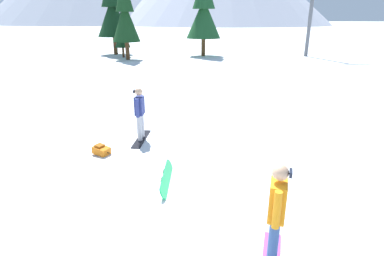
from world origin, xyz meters
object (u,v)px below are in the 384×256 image
at_px(snowboarder_midground, 140,113).
at_px(snowboarder_foreground, 276,215).
at_px(backpack_orange, 101,150).
at_px(pine_tree_twin, 204,11).
at_px(pine_tree_short, 122,32).
at_px(pine_tree_slender, 112,9).
at_px(loose_snowboard_far_spare, 166,177).
at_px(pine_tree_leaning, 125,14).

bearing_deg(snowboarder_midground, snowboarder_foreground, -50.77).
xyz_separation_m(backpack_orange, pine_tree_twin, (-1.11, 24.87, 4.25)).
distance_m(backpack_orange, pine_tree_short, 23.98).
distance_m(pine_tree_slender, pine_tree_twin, 9.47).
bearing_deg(snowboarder_midground, backpack_orange, -117.94).
height_order(pine_tree_slender, pine_tree_twin, pine_tree_slender).
bearing_deg(pine_tree_twin, pine_tree_short, -160.86).
xyz_separation_m(pine_tree_slender, pine_tree_twin, (9.46, 0.39, -0.20)).
height_order(snowboarder_midground, pine_tree_short, pine_tree_short).
xyz_separation_m(snowboarder_foreground, pine_tree_twin, (-5.72, 28.30, 3.44)).
xyz_separation_m(snowboarder_foreground, pine_tree_short, (-13.35, 25.65, 1.46)).
relative_size(loose_snowboard_far_spare, pine_tree_leaning, 0.23).
height_order(pine_tree_leaning, pine_tree_slender, pine_tree_slender).
xyz_separation_m(pine_tree_leaning, pine_tree_twin, (6.46, 4.36, 0.33)).
distance_m(snowboarder_foreground, pine_tree_leaning, 27.04).
distance_m(snowboarder_foreground, pine_tree_twin, 29.08).
relative_size(pine_tree_slender, pine_tree_short, 1.91).
distance_m(snowboarder_midground, loose_snowboard_far_spare, 3.09).
height_order(snowboarder_foreground, loose_snowboard_far_spare, snowboarder_foreground).
height_order(snowboarder_midground, pine_tree_leaning, pine_tree_leaning).
height_order(loose_snowboard_far_spare, backpack_orange, backpack_orange).
height_order(snowboarder_foreground, pine_tree_twin, pine_tree_twin).
height_order(backpack_orange, pine_tree_slender, pine_tree_slender).
bearing_deg(pine_tree_leaning, pine_tree_slender, 127.05).
xyz_separation_m(snowboarder_midground, loose_snowboard_far_spare, (1.56, -2.56, -0.75)).
height_order(loose_snowboard_far_spare, pine_tree_short, pine_tree_short).
distance_m(pine_tree_slender, pine_tree_short, 3.64).
relative_size(snowboarder_midground, pine_tree_short, 0.38).
xyz_separation_m(backpack_orange, pine_tree_slender, (-10.57, 24.48, 4.44)).
height_order(pine_tree_leaning, pine_tree_short, pine_tree_leaning).
bearing_deg(backpack_orange, pine_tree_slender, 113.36).
bearing_deg(pine_tree_slender, pine_tree_short, -51.00).
relative_size(loose_snowboard_far_spare, pine_tree_slender, 0.20).
relative_size(snowboarder_foreground, pine_tree_short, 0.40).
height_order(loose_snowboard_far_spare, pine_tree_slender, pine_tree_slender).
bearing_deg(pine_tree_slender, backpack_orange, -66.64).
xyz_separation_m(snowboarder_midground, pine_tree_leaning, (-8.29, 19.16, 3.16)).
xyz_separation_m(pine_tree_short, pine_tree_twin, (7.63, 2.65, 1.99)).
distance_m(pine_tree_leaning, pine_tree_short, 2.65).
distance_m(snowboarder_midground, pine_tree_slender, 26.01).
bearing_deg(pine_tree_slender, pine_tree_leaning, -52.95).
distance_m(snowboarder_foreground, pine_tree_short, 28.95).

